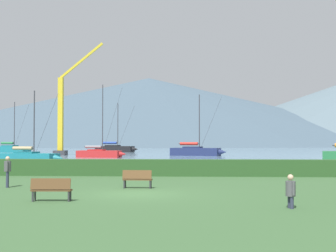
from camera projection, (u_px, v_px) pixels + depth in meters
name	position (u px, v px, depth m)	size (l,w,h in m)	color
ground_plane	(137.00, 194.00, 21.49)	(1000.00, 1000.00, 0.00)	#385B33
harbor_water	(185.00, 147.00, 158.23)	(320.00, 246.00, 0.00)	slate
hedge_line	(156.00, 168.00, 32.49)	(80.00, 1.20, 1.15)	#284C23
sailboat_slip_0	(30.00, 157.00, 51.80)	(7.72, 3.90, 8.07)	#19707A
sailboat_slip_3	(196.00, 151.00, 74.91)	(9.28, 5.01, 9.91)	navy
sailboat_slip_5	(115.00, 148.00, 97.37)	(9.37, 4.32, 10.27)	black
sailboat_slip_7	(100.00, 153.00, 67.19)	(7.43, 3.09, 10.61)	red
sailboat_slip_8	(12.00, 149.00, 95.21)	(9.15, 5.06, 10.40)	#19707A
park_bench_near_path	(137.00, 178.00, 24.02)	(1.54, 0.54, 0.95)	brown
park_bench_under_tree	(51.00, 188.00, 18.89)	(1.65, 0.55, 0.95)	brown
person_seated_viewer	(291.00, 190.00, 16.95)	(0.36, 0.56, 1.25)	#2D3347
person_standing_walker	(8.00, 169.00, 24.45)	(0.36, 0.55, 1.65)	#2D3347
dock_crane	(63.00, 119.00, 77.10)	(8.12, 2.00, 18.82)	#333338
distant_hill_west_ridge	(149.00, 111.00, 322.38)	(357.31, 357.31, 45.93)	#425666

